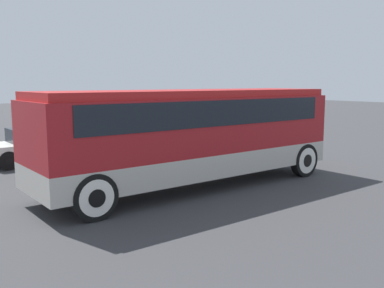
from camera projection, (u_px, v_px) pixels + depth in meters
ground_plane at (192, 187)px, 13.41m from camera, size 120.00×120.00×0.00m
tour_bus at (194, 129)px, 13.21m from camera, size 9.89×2.70×3.02m
parked_car_near at (157, 141)px, 18.53m from camera, size 4.35×1.83×1.44m
parked_car_mid at (43, 145)px, 17.47m from camera, size 4.25×1.91×1.43m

